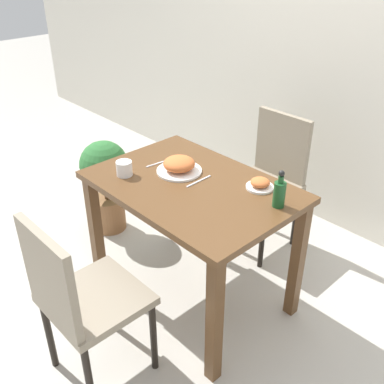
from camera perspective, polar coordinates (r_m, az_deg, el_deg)
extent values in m
plane|color=#B7B2A8|center=(2.80, 0.00, -12.87)|extent=(16.00, 16.00, 0.00)
cube|color=beige|center=(3.17, 18.63, 17.61)|extent=(8.00, 0.05, 2.60)
cube|color=brown|center=(2.35, 0.00, 0.68)|extent=(1.08, 0.74, 0.04)
cube|color=brown|center=(2.73, -12.10, -4.98)|extent=(0.06, 0.06, 0.73)
cube|color=brown|center=(2.13, 2.87, -16.22)|extent=(0.06, 0.06, 0.73)
cube|color=brown|center=(3.04, -1.93, -0.30)|extent=(0.06, 0.06, 0.73)
cube|color=brown|center=(2.52, 13.23, -8.54)|extent=(0.06, 0.06, 0.73)
cube|color=gray|center=(2.16, -12.11, -13.14)|extent=(0.42, 0.42, 0.04)
cube|color=gray|center=(1.94, -17.69, -10.36)|extent=(0.40, 0.04, 0.44)
cylinder|color=black|center=(2.28, -4.91, -17.81)|extent=(0.03, 0.03, 0.43)
cylinder|color=black|center=(2.50, -10.26, -13.12)|extent=(0.03, 0.03, 0.43)
cylinder|color=black|center=(2.17, -12.93, -22.32)|extent=(0.03, 0.03, 0.43)
cylinder|color=black|center=(2.39, -17.69, -16.80)|extent=(0.03, 0.03, 0.43)
cube|color=gray|center=(2.99, 8.73, 0.59)|extent=(0.42, 0.42, 0.04)
cube|color=gray|center=(3.02, 11.38, 5.78)|extent=(0.40, 0.04, 0.44)
cylinder|color=black|center=(3.09, 3.70, -3.15)|extent=(0.03, 0.03, 0.43)
cylinder|color=black|center=(2.90, 8.89, -5.96)|extent=(0.03, 0.03, 0.43)
cylinder|color=black|center=(3.32, 7.97, -0.79)|extent=(0.03, 0.03, 0.43)
cylinder|color=black|center=(3.15, 13.01, -3.22)|extent=(0.03, 0.03, 0.43)
cylinder|color=white|center=(2.46, -1.63, 2.71)|extent=(0.25, 0.25, 0.01)
ellipsoid|color=#CC6633|center=(2.44, -1.65, 3.61)|extent=(0.17, 0.17, 0.07)
cylinder|color=white|center=(2.32, 8.60, 0.63)|extent=(0.14, 0.14, 0.01)
ellipsoid|color=#CC6633|center=(2.31, 8.65, 1.22)|extent=(0.10, 0.10, 0.04)
cylinder|color=white|center=(2.43, -8.60, 2.98)|extent=(0.09, 0.09, 0.08)
cylinder|color=#194C23|center=(2.16, 11.02, -0.32)|extent=(0.06, 0.06, 0.13)
cylinder|color=#194C23|center=(2.12, 11.23, 1.56)|extent=(0.03, 0.03, 0.04)
sphere|color=black|center=(2.10, 11.31, 2.33)|extent=(0.03, 0.03, 0.03)
cube|color=silver|center=(2.56, -3.94, 3.79)|extent=(0.03, 0.20, 0.00)
cube|color=silver|center=(2.36, 0.86, 1.38)|extent=(0.01, 0.18, 0.00)
cylinder|color=brown|center=(3.34, -10.46, -2.62)|extent=(0.23, 0.23, 0.25)
cylinder|color=brown|center=(3.25, -10.74, -0.02)|extent=(0.04, 0.04, 0.10)
sphere|color=#2D6B33|center=(3.15, -11.11, 3.42)|extent=(0.34, 0.34, 0.34)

